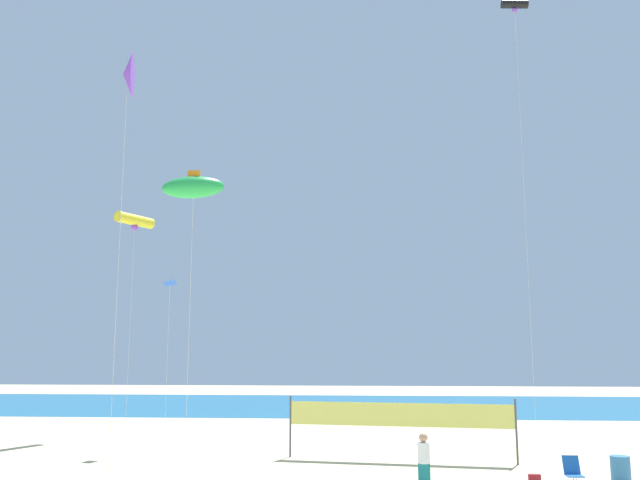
{
  "coord_description": "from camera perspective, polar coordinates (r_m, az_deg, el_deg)",
  "views": [
    {
      "loc": [
        0.67,
        -16.76,
        4.34
      ],
      "look_at": [
        -1.16,
        11.21,
        8.88
      ],
      "focal_mm": 37.22,
      "sensor_mm": 36.0,
      "label": 1
    }
  ],
  "objects": [
    {
      "name": "trash_barrel",
      "position": [
        24.67,
        24.43,
        -17.53
      ],
      "size": [
        0.61,
        0.61,
        0.85
      ],
      "primitive_type": "cylinder",
      "color": "teal",
      "rests_on": "ground"
    },
    {
      "name": "folding_beach_chair",
      "position": [
        23.75,
        20.9,
        -18.0
      ],
      "size": [
        0.52,
        0.65,
        0.89
      ],
      "rotation": [
        0.0,
        0.0,
        -0.15
      ],
      "color": "#1959B2",
      "rests_on": "ground"
    },
    {
      "name": "beachgoer_white_shirt",
      "position": [
        21.99,
        8.92,
        -18.09
      ],
      "size": [
        0.38,
        0.38,
        1.68
      ],
      "rotation": [
        0.0,
        0.0,
        1.31
      ],
      "color": "#19727A",
      "rests_on": "ground"
    },
    {
      "name": "kite_blue_diamond",
      "position": [
        31.12,
        -12.8,
        -3.75
      ],
      "size": [
        0.73,
        0.73,
        7.45
      ],
      "color": "silver",
      "rests_on": "ground"
    },
    {
      "name": "kite_violet_delta",
      "position": [
        21.81,
        -16.2,
        13.44
      ],
      "size": [
        0.63,
        1.38,
        13.29
      ],
      "color": "silver",
      "rests_on": "ground"
    },
    {
      "name": "ocean_band",
      "position": [
        51.85,
        3.07,
        -13.98
      ],
      "size": [
        120.0,
        20.0,
        0.01
      ],
      "primitive_type": "cube",
      "color": "#1E6B99",
      "rests_on": "ground"
    },
    {
      "name": "kite_yellow_tube",
      "position": [
        37.72,
        -15.64,
        1.61
      ],
      "size": [
        1.63,
        2.48,
        11.51
      ],
      "color": "silver",
      "rests_on": "ground"
    },
    {
      "name": "kite_green_inflatable",
      "position": [
        22.23,
        -10.82,
        4.47
      ],
      "size": [
        2.25,
        1.64,
        10.1
      ],
      "color": "silver",
      "rests_on": "ground"
    },
    {
      "name": "kite_black_tube",
      "position": [
        36.65,
        16.4,
        18.64
      ],
      "size": [
        1.34,
        0.51,
        21.59
      ],
      "color": "silver",
      "rests_on": "ground"
    },
    {
      "name": "volleyball_net",
      "position": [
        26.95,
        6.84,
        -14.87
      ],
      "size": [
        8.77,
        1.26,
        2.4
      ],
      "color": "#4C4C51",
      "rests_on": "ground"
    },
    {
      "name": "beach_handbag",
      "position": [
        23.64,
        17.97,
        -18.97
      ],
      "size": [
        0.38,
        0.19,
        0.3
      ],
      "primitive_type": "cube",
      "color": "maroon",
      "rests_on": "ground"
    }
  ]
}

